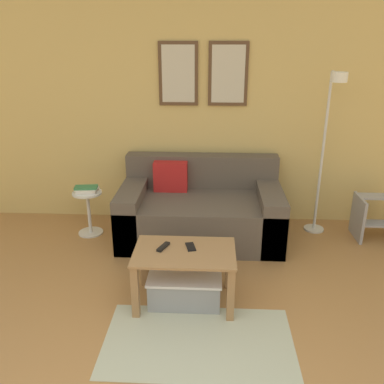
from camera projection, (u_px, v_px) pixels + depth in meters
name	position (u px, v px, depth m)	size (l,w,h in m)	color
wall_back	(189.00, 109.00, 4.44)	(5.60, 0.09, 2.55)	#D6B76B
area_rug	(198.00, 341.00, 2.87)	(1.34, 0.78, 0.01)	#B2B79E
couch	(200.00, 211.00, 4.31)	(1.66, 0.96, 0.81)	brown
coffee_table	(185.00, 263.00, 3.19)	(0.79, 0.51, 0.46)	#997047
storage_bin	(185.00, 285.00, 3.30)	(0.59, 0.43, 0.25)	gray
floor_lamp	(328.00, 139.00, 4.05)	(0.22, 0.44, 1.72)	silver
side_table	(89.00, 209.00, 4.36)	(0.31, 0.31, 0.48)	silver
book_stack	(87.00, 189.00, 4.28)	(0.25, 0.18, 0.06)	silver
remote_control	(163.00, 247.00, 3.20)	(0.04, 0.15, 0.02)	black
cell_phone	(191.00, 247.00, 3.21)	(0.07, 0.14, 0.01)	black
step_stool	(378.00, 216.00, 4.28)	(0.44, 0.37, 0.46)	#99999E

